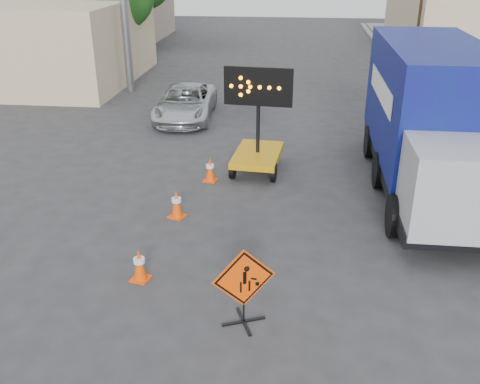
% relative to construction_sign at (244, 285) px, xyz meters
% --- Properties ---
extents(ground, '(100.00, 100.00, 0.00)m').
position_rel_construction_sign_xyz_m(ground, '(-0.84, -0.97, -0.83)').
color(ground, '#2D2D30').
rests_on(ground, ground).
extents(curb_right, '(0.40, 60.00, 0.12)m').
position_rel_construction_sign_xyz_m(curb_right, '(6.36, 14.03, -0.77)').
color(curb_right, gray).
rests_on(curb_right, ground).
extents(storefront_left_far, '(12.00, 10.00, 4.40)m').
position_rel_construction_sign_xyz_m(storefront_left_far, '(-15.84, 33.03, 1.37)').
color(storefront_left_far, '#A39388').
rests_on(storefront_left_far, ground).
extents(construction_sign, '(1.10, 0.79, 1.57)m').
position_rel_construction_sign_xyz_m(construction_sign, '(0.00, 0.00, 0.00)').
color(construction_sign, black).
rests_on(construction_sign, ground).
extents(arrow_board, '(2.04, 2.38, 3.23)m').
position_rel_construction_sign_xyz_m(arrow_board, '(-0.36, 7.52, -0.11)').
color(arrow_board, '#C88A0B').
rests_on(arrow_board, ground).
extents(pickup_truck, '(2.42, 4.84, 1.32)m').
position_rel_construction_sign_xyz_m(pickup_truck, '(-3.73, 12.83, -0.17)').
color(pickup_truck, silver).
rests_on(pickup_truck, ground).
extents(box_truck, '(2.74, 8.51, 4.04)m').
position_rel_construction_sign_xyz_m(box_truck, '(4.46, 6.61, 1.00)').
color(box_truck, black).
rests_on(box_truck, ground).
extents(cone_a, '(0.45, 0.45, 0.73)m').
position_rel_construction_sign_xyz_m(cone_a, '(-2.31, 1.17, -0.46)').
color(cone_a, '#FF4805').
rests_on(cone_a, ground).
extents(cone_b, '(0.51, 0.51, 0.76)m').
position_rel_construction_sign_xyz_m(cone_b, '(-2.16, 4.09, -0.45)').
color(cone_b, '#FF4805').
rests_on(cone_b, ground).
extents(cone_c, '(0.43, 0.43, 0.74)m').
position_rel_construction_sign_xyz_m(cone_c, '(-1.69, 6.53, -0.46)').
color(cone_c, '#FF4805').
rests_on(cone_c, ground).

